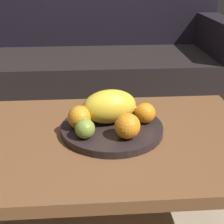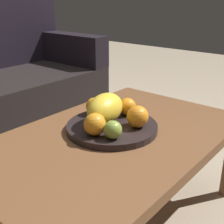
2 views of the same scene
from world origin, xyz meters
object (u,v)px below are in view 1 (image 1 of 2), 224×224
(orange_right, at_px, (119,101))
(banana_bunch, at_px, (118,111))
(melon_large_front, at_px, (109,106))
(apple_front, at_px, (85,129))
(orange_front, at_px, (145,113))
(orange_left, at_px, (127,126))
(couch, at_px, (96,65))
(coffee_table, at_px, (104,147))
(orange_back, at_px, (79,117))
(fruit_bowl, at_px, (112,128))

(orange_right, relative_size, banana_bunch, 0.41)
(melon_large_front, distance_m, apple_front, 0.14)
(orange_front, relative_size, apple_front, 1.10)
(melon_large_front, xyz_separation_m, orange_left, (0.05, -0.12, -0.02))
(orange_front, relative_size, orange_right, 1.02)
(couch, bearing_deg, apple_front, -93.14)
(coffee_table, xyz_separation_m, orange_front, (0.14, 0.05, 0.10))
(couch, xyz_separation_m, orange_back, (-0.08, -1.13, 0.16))
(couch, xyz_separation_m, fruit_bowl, (0.03, -1.12, 0.11))
(fruit_bowl, xyz_separation_m, banana_bunch, (0.02, 0.05, 0.04))
(melon_large_front, bearing_deg, orange_back, -158.30)
(couch, bearing_deg, coffee_table, -90.14)
(fruit_bowl, bearing_deg, orange_front, 7.03)
(fruit_bowl, bearing_deg, orange_right, 74.18)
(coffee_table, xyz_separation_m, orange_left, (0.07, -0.06, 0.11))
(coffee_table, relative_size, orange_back, 13.21)
(orange_front, xyz_separation_m, orange_right, (-0.08, 0.11, -0.00))
(fruit_bowl, distance_m, orange_right, 0.14)
(apple_front, bearing_deg, coffee_table, 38.00)
(couch, relative_size, apple_front, 26.37)
(couch, height_order, banana_bunch, couch)
(orange_front, bearing_deg, coffee_table, -162.74)
(fruit_bowl, distance_m, melon_large_front, 0.08)
(orange_left, bearing_deg, apple_front, 176.31)
(melon_large_front, height_order, orange_front, melon_large_front)
(coffee_table, relative_size, orange_front, 14.73)
(banana_bunch, bearing_deg, orange_left, -82.09)
(couch, relative_size, orange_back, 21.43)
(orange_right, bearing_deg, fruit_bowl, -105.82)
(fruit_bowl, relative_size, orange_front, 4.92)
(couch, xyz_separation_m, apple_front, (-0.07, -1.20, 0.16))
(orange_back, height_order, apple_front, orange_back)
(coffee_table, height_order, banana_bunch, banana_bunch)
(orange_left, xyz_separation_m, orange_right, (-0.01, 0.21, -0.01))
(fruit_bowl, height_order, melon_large_front, melon_large_front)
(coffee_table, height_order, orange_right, orange_right)
(orange_right, distance_m, orange_back, 0.20)
(coffee_table, height_order, couch, couch)
(coffee_table, relative_size, orange_left, 12.72)
(melon_large_front, bearing_deg, apple_front, -127.97)
(melon_large_front, height_order, banana_bunch, melon_large_front)
(orange_right, bearing_deg, apple_front, -121.84)
(melon_large_front, relative_size, banana_bunch, 1.10)
(orange_front, height_order, orange_left, orange_left)
(orange_left, xyz_separation_m, banana_bunch, (-0.02, 0.14, -0.01))
(orange_front, height_order, apple_front, orange_front)
(orange_back, xyz_separation_m, banana_bunch, (0.13, 0.06, -0.01))
(orange_front, relative_size, orange_back, 0.90)
(orange_left, xyz_separation_m, orange_back, (-0.15, 0.08, -0.00))
(couch, relative_size, melon_large_front, 9.02)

